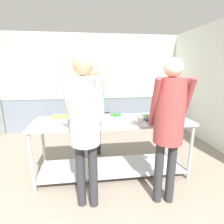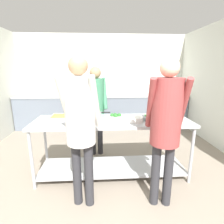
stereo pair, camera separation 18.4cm
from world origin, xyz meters
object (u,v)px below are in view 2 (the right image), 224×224
Objects in this scene: serving_tray_vegetables at (159,118)px; guest_serving_left at (166,119)px; guest_serving_right at (80,118)px; sauce_pan at (95,114)px; broccoli_bowl at (116,117)px; serving_tray_roast at (66,117)px; cook_behind_counter at (96,102)px; water_bottle at (103,90)px; plate_stack at (135,119)px.

serving_tray_vegetables is 0.25× the size of guest_serving_left.
guest_serving_left is 0.97m from guest_serving_right.
sauce_pan is 1.69× the size of broccoli_bowl.
guest_serving_right is (-0.13, -0.80, 0.17)m from sauce_pan.
cook_behind_counter is (0.45, 0.61, 0.13)m from serving_tray_roast.
cook_behind_counter is at bearing -95.53° from water_bottle.
water_bottle reaches higher than serving_tray_vegetables.
sauce_pan is (0.44, 0.07, 0.02)m from serving_tray_roast.
plate_stack is at bearing -19.34° from broccoli_bowl.
broccoli_bowl is at bearing -86.30° from water_bottle.
guest_serving_right is (0.31, -0.73, 0.19)m from serving_tray_roast.
broccoli_bowl is at bearing 178.95° from serving_tray_vegetables.
water_bottle is at bearing 84.35° from guest_serving_right.
serving_tray_vegetables is (1.43, -0.11, -0.00)m from serving_tray_roast.
serving_tray_vegetables is at bearing -71.05° from water_bottle.
cook_behind_counter is at bearing 113.87° from broccoli_bowl.
sauce_pan is at bearing 9.12° from serving_tray_roast.
guest_serving_right reaches higher than serving_tray_vegetables.
guest_serving_right is at bearing -95.79° from cook_behind_counter.
guest_serving_right reaches higher than cook_behind_counter.
sauce_pan is 0.20× the size of guest_serving_left.
plate_stack is 0.15× the size of guest_serving_left.
serving_tray_vegetables is 1.22m from cook_behind_counter.
serving_tray_vegetables is at bearing -4.58° from serving_tray_roast.
broccoli_bowl is at bearing 160.66° from plate_stack.
serving_tray_roast is 0.45m from sauce_pan.
broccoli_bowl is 0.79m from cook_behind_counter.
cook_behind_counter is (-0.83, 1.40, -0.05)m from guest_serving_left.
guest_serving_left is 5.67× the size of water_bottle.
guest_serving_left is at bearing -102.65° from serving_tray_vegetables.
sauce_pan is 0.55m from cook_behind_counter.
cook_behind_counter is at bearing 143.59° from serving_tray_vegetables.
guest_serving_right is at bearing -125.67° from broccoli_bowl.
broccoli_bowl is 0.12× the size of guest_serving_right.
serving_tray_roast is 1.41× the size of water_bottle.
broccoli_bowl is at bearing -66.13° from cook_behind_counter.
guest_serving_right is (-1.11, -0.61, 0.19)m from serving_tray_vegetables.
broccoli_bowl is 0.67m from serving_tray_vegetables.
broccoli_bowl is at bearing -28.26° from sauce_pan.
sauce_pan is at bearing 155.68° from plate_stack.
guest_serving_left is at bearing -3.53° from guest_serving_right.
serving_tray_vegetables is 2.52m from water_bottle.
serving_tray_vegetables is 1.29m from guest_serving_right.
broccoli_bowl is 0.81× the size of plate_stack.
serving_tray_roast is at bearing -105.04° from water_bottle.
serving_tray_vegetables is at bearing -36.41° from cook_behind_counter.
water_bottle is at bearing 108.95° from serving_tray_vegetables.
cook_behind_counter is at bearing 84.21° from guest_serving_right.
guest_serving_right reaches higher than water_bottle.
guest_serving_left reaches higher than broccoli_bowl.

